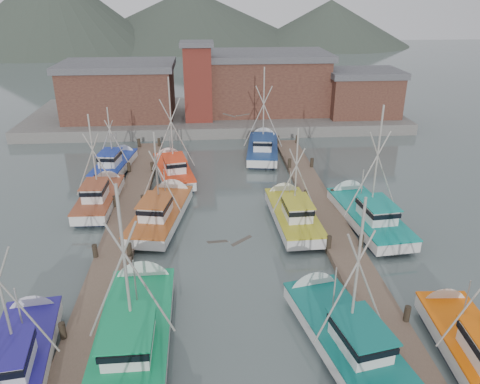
{
  "coord_description": "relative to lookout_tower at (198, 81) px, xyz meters",
  "views": [
    {
      "loc": [
        -1.26,
        -19.36,
        14.98
      ],
      "look_at": [
        0.85,
        8.87,
        2.6
      ],
      "focal_mm": 35.0,
      "sensor_mm": 36.0,
      "label": 1
    }
  ],
  "objects": [
    {
      "name": "gull_far",
      "position": [
        2.47,
        -26.29,
        2.76
      ],
      "size": [
        1.55,
        0.65,
        0.24
      ],
      "rotation": [
        0.0,
        0.0,
        -0.27
      ],
      "color": "gray",
      "rests_on": "ground"
    },
    {
      "name": "shed_left",
      "position": [
        -9.0,
        2.0,
        -1.21
      ],
      "size": [
        12.72,
        8.48,
        6.2
      ],
      "color": "brown",
      "rests_on": "quay"
    },
    {
      "name": "boat_10",
      "position": [
        -7.28,
        -19.73,
        -4.87
      ],
      "size": [
        3.14,
        7.94,
        7.66
      ],
      "rotation": [
        0.0,
        0.0,
        -0.03
      ],
      "color": "black",
      "rests_on": "ground"
    },
    {
      "name": "shed_center",
      "position": [
        8.0,
        4.0,
        -0.86
      ],
      "size": [
        14.84,
        9.54,
        6.9
      ],
      "color": "brown",
      "rests_on": "quay"
    },
    {
      "name": "dock_left",
      "position": [
        -5.0,
        -28.96,
        -5.34
      ],
      "size": [
        2.3,
        46.0,
        1.5
      ],
      "color": "brown",
      "rests_on": "ground"
    },
    {
      "name": "distant_hills",
      "position": [
        -10.76,
        89.59,
        -5.55
      ],
      "size": [
        175.0,
        140.0,
        42.0
      ],
      "color": "#3B4539",
      "rests_on": "ground"
    },
    {
      "name": "boat_7",
      "position": [
        11.94,
        -37.0,
        -4.87
      ],
      "size": [
        3.48,
        7.93,
        8.76
      ],
      "rotation": [
        0.0,
        0.0,
        -0.06
      ],
      "color": "black",
      "rests_on": "ground"
    },
    {
      "name": "boat_6",
      "position": [
        -7.39,
        -36.22,
        -4.87
      ],
      "size": [
        3.51,
        8.33,
        8.34
      ],
      "rotation": [
        0.0,
        0.0,
        0.14
      ],
      "color": "black",
      "rests_on": "ground"
    },
    {
      "name": "boat_4",
      "position": [
        -2.75,
        -34.93,
        -4.87
      ],
      "size": [
        3.75,
        10.11,
        9.1
      ],
      "rotation": [
        0.0,
        0.0,
        0.01
      ],
      "color": "black",
      "rests_on": "ground"
    },
    {
      "name": "dock_right",
      "position": [
        9.0,
        -28.96,
        -5.34
      ],
      "size": [
        2.3,
        46.0,
        1.5
      ],
      "color": "brown",
      "rests_on": "ground"
    },
    {
      "name": "shed_right",
      "position": [
        19.0,
        1.0,
        -1.71
      ],
      "size": [
        8.48,
        6.36,
        5.2
      ],
      "color": "brown",
      "rests_on": "quay"
    },
    {
      "name": "gull_near",
      "position": [
        1.4,
        -38.84,
        1.71
      ],
      "size": [
        1.52,
        0.66,
        0.24
      ],
      "rotation": [
        0.0,
        0.0,
        0.47
      ],
      "color": "gray",
      "rests_on": "ground"
    },
    {
      "name": "boat_5",
      "position": [
        6.58,
        -35.88,
        -4.87
      ],
      "size": [
        4.49,
        9.4,
        8.45
      ],
      "rotation": [
        0.0,
        0.0,
        0.2
      ],
      "color": "black",
      "rests_on": "ground"
    },
    {
      "name": "boat_13",
      "position": [
        6.22,
        -9.13,
        -4.87
      ],
      "size": [
        3.92,
        9.18,
        9.24
      ],
      "rotation": [
        0.0,
        0.0,
        -0.14
      ],
      "color": "black",
      "rests_on": "ground"
    },
    {
      "name": "quay",
      "position": [
        2.0,
        4.0,
        -4.95
      ],
      "size": [
        44.0,
        16.0,
        1.2
      ],
      "primitive_type": "cube",
      "color": "gray",
      "rests_on": "ground"
    },
    {
      "name": "lookout_tower",
      "position": [
        0.0,
        0.0,
        0.0
      ],
      "size": [
        3.6,
        3.6,
        8.5
      ],
      "color": "maroon",
      "rests_on": "quay"
    },
    {
      "name": "boat_14",
      "position": [
        -7.34,
        -12.76,
        -4.88
      ],
      "size": [
        3.29,
        7.87,
        6.46
      ],
      "rotation": [
        0.0,
        0.0,
        -0.13
      ],
      "color": "black",
      "rests_on": "ground"
    },
    {
      "name": "ground",
      "position": [
        2.0,
        -33.0,
        -5.55
      ],
      "size": [
        260.0,
        260.0,
        0.0
      ],
      "primitive_type": "plane",
      "color": "#475554",
      "rests_on": "ground"
    },
    {
      "name": "boat_9",
      "position": [
        6.48,
        -23.64,
        -4.87
      ],
      "size": [
        3.09,
        8.52,
        7.59
      ],
      "rotation": [
        0.0,
        0.0,
        0.05
      ],
      "color": "black",
      "rests_on": "ground"
    },
    {
      "name": "boat_12",
      "position": [
        -2.22,
        -14.44,
        -4.87
      ],
      "size": [
        4.06,
        8.59,
        9.28
      ],
      "rotation": [
        0.0,
        0.0,
        0.2
      ],
      "color": "black",
      "rests_on": "ground"
    },
    {
      "name": "boat_8",
      "position": [
        -2.46,
        -22.7,
        -4.88
      ],
      "size": [
        4.29,
        9.28,
        7.35
      ],
      "rotation": [
        0.0,
        0.0,
        -0.18
      ],
      "color": "black",
      "rests_on": "ground"
    },
    {
      "name": "boat_11",
      "position": [
        11.54,
        -24.13,
        -4.87
      ],
      "size": [
        3.79,
        9.42,
        9.24
      ],
      "rotation": [
        0.0,
        0.0,
        0.1
      ],
      "color": "black",
      "rests_on": "ground"
    }
  ]
}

